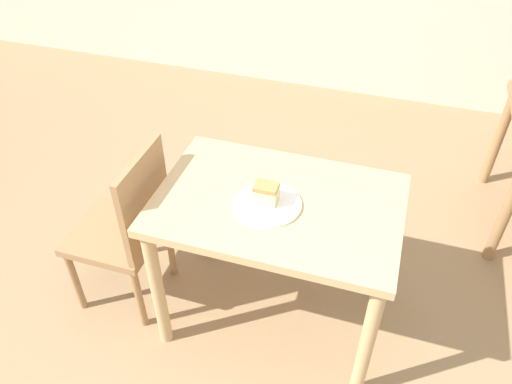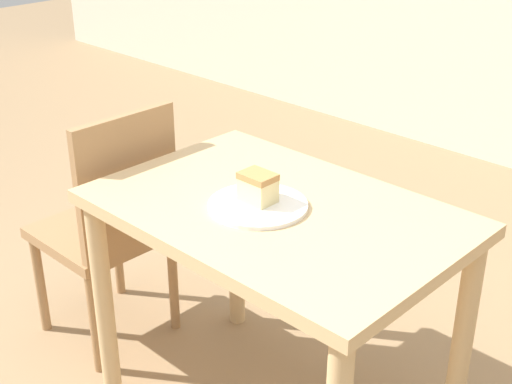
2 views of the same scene
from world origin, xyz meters
name	(u,v)px [view 1 (image 1 of 2)]	position (x,y,z in m)	size (l,w,h in m)	color
dining_table_near	(277,222)	(-0.13, 0.56, 0.64)	(1.03, 0.69, 0.77)	tan
chair_near_window	(128,226)	(-0.83, 0.48, 0.49)	(0.41, 0.41, 0.91)	#9E754C
plate	(268,204)	(-0.16, 0.52, 0.77)	(0.28, 0.28, 0.01)	white
cake_slice	(266,193)	(-0.17, 0.53, 0.82)	(0.10, 0.07, 0.08)	beige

